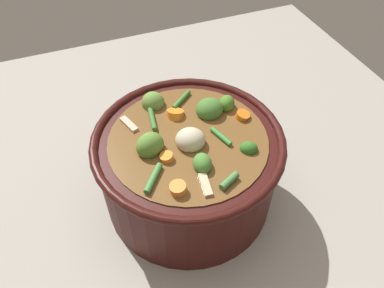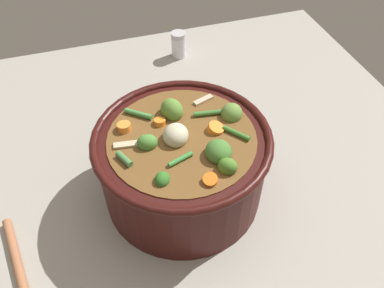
{
  "view_description": "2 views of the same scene",
  "coord_description": "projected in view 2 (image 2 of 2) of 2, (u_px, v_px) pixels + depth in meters",
  "views": [
    {
      "loc": [
        -0.13,
        -0.36,
        0.55
      ],
      "look_at": [
        0.01,
        0.0,
        0.13
      ],
      "focal_mm": 34.9,
      "sensor_mm": 36.0,
      "label": 1
    },
    {
      "loc": [
        0.42,
        -0.12,
        0.59
      ],
      "look_at": [
        -0.0,
        0.02,
        0.12
      ],
      "focal_mm": 36.57,
      "sensor_mm": 36.0,
      "label": 2
    }
  ],
  "objects": [
    {
      "name": "cooking_pot",
      "position": [
        183.0,
        164.0,
        0.67
      ],
      "size": [
        0.29,
        0.29,
        0.17
      ],
      "color": "#38110F",
      "rests_on": "ground_plane"
    },
    {
      "name": "salt_shaker",
      "position": [
        179.0,
        44.0,
        1.01
      ],
      "size": [
        0.04,
        0.04,
        0.07
      ],
      "color": "silver",
      "rests_on": "ground_plane"
    },
    {
      "name": "ground_plane",
      "position": [
        183.0,
        191.0,
        0.73
      ],
      "size": [
        1.1,
        1.1,
        0.0
      ],
      "primitive_type": "plane",
      "color": "#9E998E"
    }
  ]
}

